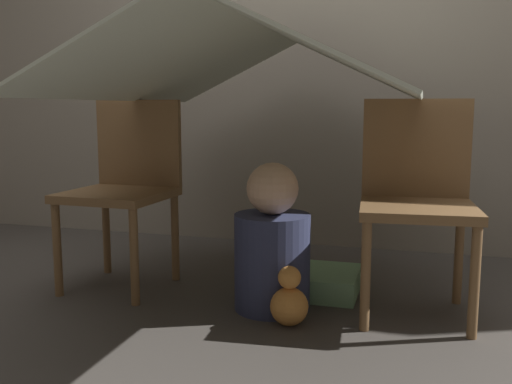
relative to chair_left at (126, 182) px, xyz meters
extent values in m
plane|color=#47423D|center=(0.64, -0.27, -0.47)|extent=(8.80, 8.80, 0.00)
cube|color=gray|center=(0.64, 1.00, 0.78)|extent=(7.00, 0.05, 2.50)
cylinder|color=brown|center=(-0.20, -0.25, -0.27)|extent=(0.04, 0.04, 0.41)
cylinder|color=brown|center=(0.18, -0.27, -0.27)|extent=(0.04, 0.04, 0.41)
cylinder|color=brown|center=(-0.18, 0.12, -0.27)|extent=(0.04, 0.04, 0.41)
cylinder|color=brown|center=(0.19, 0.11, -0.27)|extent=(0.04, 0.04, 0.41)
cube|color=brown|center=(0.00, -0.07, -0.05)|extent=(0.45, 0.45, 0.04)
cube|color=brown|center=(0.00, 0.13, 0.17)|extent=(0.43, 0.05, 0.40)
cylinder|color=brown|center=(1.11, -0.28, -0.27)|extent=(0.04, 0.04, 0.41)
cylinder|color=brown|center=(1.48, -0.24, -0.27)|extent=(0.04, 0.04, 0.41)
cylinder|color=brown|center=(1.08, 0.10, -0.27)|extent=(0.04, 0.04, 0.41)
cylinder|color=brown|center=(1.45, 0.13, -0.27)|extent=(0.04, 0.04, 0.41)
cube|color=brown|center=(1.28, -0.07, -0.05)|extent=(0.46, 0.46, 0.04)
cube|color=brown|center=(1.27, 0.12, 0.17)|extent=(0.43, 0.07, 0.40)
cube|color=silver|center=(0.32, -0.07, 0.52)|extent=(0.65, 1.55, 0.32)
cube|color=silver|center=(0.96, -0.07, 0.52)|extent=(0.65, 1.55, 0.32)
cube|color=silver|center=(0.64, -0.07, 0.68)|extent=(0.04, 1.55, 0.01)
cylinder|color=#2D3351|center=(0.73, -0.15, -0.28)|extent=(0.30, 0.30, 0.39)
sphere|color=#D6A884|center=(0.73, -0.15, 0.02)|extent=(0.21, 0.21, 0.21)
cube|color=#7FB27F|center=(0.84, 0.10, -0.42)|extent=(0.42, 0.34, 0.10)
sphere|color=#D88C3F|center=(0.84, -0.30, -0.40)|extent=(0.14, 0.14, 0.14)
sphere|color=#D88C3F|center=(0.84, -0.30, -0.29)|extent=(0.09, 0.09, 0.09)
camera|label=1|loc=(1.29, -2.30, 0.34)|focal=40.00mm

